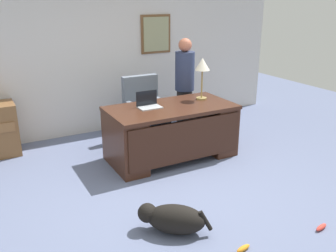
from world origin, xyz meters
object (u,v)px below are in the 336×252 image
object	(u,v)px
desk	(172,130)
armchair	(145,112)
dog_toy_bone	(243,248)
dog_lying	(173,218)
desk_lamp	(202,67)
dog_toy_plush	(321,227)
person_standing	(185,87)
laptop	(148,103)

from	to	relation	value
desk	armchair	xyz separation A→B (m)	(-0.04, 0.86, 0.05)
armchair	dog_toy_bone	xyz separation A→B (m)	(-0.41, -3.06, -0.45)
dog_lying	desk_lamp	bearing A→B (deg)	49.94
desk	dog_toy_plush	size ratio (longest dim) A/B	10.44
dog_toy_bone	dog_toy_plush	xyz separation A→B (m)	(0.93, -0.12, 0.00)
desk	dog_toy_plush	distance (m)	2.40
armchair	dog_toy_plush	distance (m)	3.25
desk	person_standing	bearing A→B (deg)	49.29
armchair	dog_lying	bearing A→B (deg)	-109.04
armchair	desk	bearing A→B (deg)	-87.67
dog_toy_plush	desk	bearing A→B (deg)	101.69
laptop	desk_lamp	world-z (taller)	desk_lamp
dog_toy_plush	dog_toy_bone	bearing A→B (deg)	172.81
desk	dog_lying	world-z (taller)	desk
desk	laptop	distance (m)	0.53
laptop	armchair	bearing A→B (deg)	69.43
person_standing	dog_toy_plush	distance (m)	3.20
desk	laptop	world-z (taller)	laptop
armchair	person_standing	xyz separation A→B (m)	(0.70, -0.08, 0.37)
laptop	dog_toy_bone	size ratio (longest dim) A/B	1.88
armchair	dog_toy_bone	world-z (taller)	armchair
laptop	dog_lying	bearing A→B (deg)	-108.41
person_standing	desk_lamp	size ratio (longest dim) A/B	2.62
armchair	laptop	bearing A→B (deg)	-110.57
desk	armchair	size ratio (longest dim) A/B	1.73
desk_lamp	armchair	bearing A→B (deg)	131.71
armchair	dog_toy_bone	size ratio (longest dim) A/B	6.20
desk_lamp	dog_toy_plush	bearing A→B (deg)	-92.73
person_standing	armchair	bearing A→B (deg)	173.38
dog_lying	laptop	world-z (taller)	laptop
armchair	desk_lamp	distance (m)	1.24
armchair	laptop	world-z (taller)	armchair
dog_lying	dog_toy_plush	bearing A→B (deg)	-27.04
person_standing	dog_lying	xyz separation A→B (m)	(-1.56, -2.39, -0.69)
laptop	dog_toy_bone	xyz separation A→B (m)	(-0.14, -2.34, -0.82)
laptop	dog_toy_plush	size ratio (longest dim) A/B	1.84
desk_lamp	dog_toy_plush	size ratio (longest dim) A/B	3.59
armchair	laptop	size ratio (longest dim) A/B	3.30
dog_toy_plush	laptop	bearing A→B (deg)	107.65
person_standing	dog_toy_plush	xyz separation A→B (m)	(-0.19, -3.09, -0.82)
laptop	desk_lamp	bearing A→B (deg)	0.44
dog_lying	laptop	xyz separation A→B (m)	(0.59, 1.76, 0.69)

